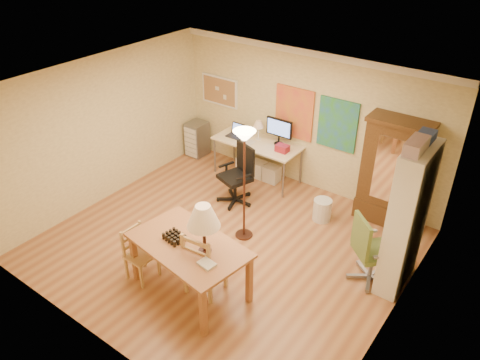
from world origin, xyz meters
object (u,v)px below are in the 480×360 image
Objects in this scene: office_chair_black at (237,187)px; office_chair_green at (369,264)px; computer_desk at (260,156)px; dining_table at (194,237)px; bookshelf at (406,220)px; armoire at (391,179)px.

office_chair_green is (2.85, -0.56, -0.00)m from office_chair_black.
computer_desk reaches higher than office_chair_black.
bookshelf is at bearing 40.90° from dining_table.
armoire is (1.50, 3.35, -0.16)m from dining_table.
bookshelf is at bearing -63.31° from armoire.
office_chair_green is 0.50× the size of bookshelf.
office_chair_green is at bearing -76.99° from armoire.
dining_table is 0.94× the size of armoire.
bookshelf is (3.19, -0.35, 0.81)m from office_chair_black.
armoire is at bearing 23.43° from office_chair_black.
dining_table reaches higher than office_chair_black.
computer_desk is 0.92× the size of armoire.
office_chair_black is at bearing 113.08° from dining_table.
bookshelf reaches higher than office_chair_green.
armoire is at bearing 103.01° from office_chair_green.
bookshelf is at bearing -21.87° from computer_desk.
dining_table is 3.50m from computer_desk.
office_chair_black reaches higher than office_chair_green.
dining_table is 1.02× the size of computer_desk.
armoire is 0.87× the size of bookshelf.
bookshelf reaches higher than dining_table.
computer_desk is 1.02m from office_chair_black.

